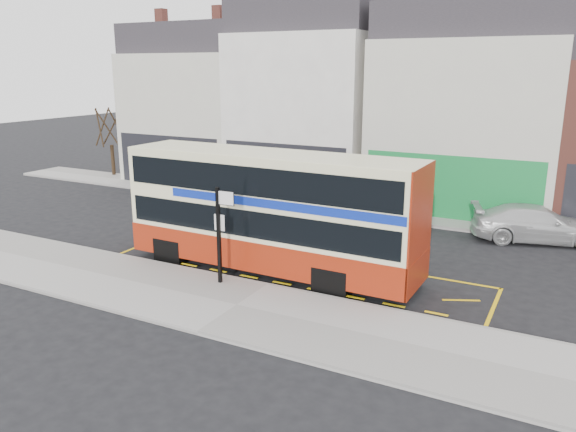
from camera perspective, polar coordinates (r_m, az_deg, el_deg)
The scene contains 14 objects.
ground at distance 19.40m, azimuth -1.52°, elevation -6.94°, with size 120.00×120.00×0.00m, color black.
pavement at distance 17.56m, azimuth -5.23°, elevation -9.16°, with size 40.00×4.00×0.15m, color #9E9B96.
kerb at distance 19.07m, azimuth -2.08°, elevation -7.10°, with size 40.00×0.15×0.15m, color gray.
far_pavement at distance 29.01m, azimuth 9.13°, elevation 0.46°, with size 50.00×3.00×0.15m, color #9E9B96.
road_markings at distance 20.72m, azimuth 0.65°, elevation -5.48°, with size 14.00×3.40×0.01m, color yellow, non-canonical shape.
terrace_far_left at distance 38.02m, azimuth -8.48°, elevation 11.13°, with size 8.00×8.01×10.80m.
terrace_left at distance 33.92m, azimuth 2.73°, elevation 11.68°, with size 8.00×8.01×11.80m.
terrace_green_shop at distance 31.22m, azimuth 18.12°, elevation 10.24°, with size 9.00×8.01×11.30m.
double_decker_bus at distance 19.92m, azimuth -1.71°, elevation 0.56°, with size 10.92×2.68×4.35m.
bus_stop_post at distance 18.65m, azimuth -6.89°, elevation -1.11°, with size 0.82×0.15×3.29m.
car_silver at distance 30.20m, azimuth -4.86°, elevation 2.34°, with size 1.61×3.99×1.36m, color silver.
car_grey at distance 27.07m, azimuth 9.41°, elevation 0.81°, with size 1.52×4.37×1.44m, color #47484F.
car_white at distance 26.08m, azimuth 23.94°, elevation -0.72°, with size 2.16×5.31×1.54m, color silver.
street_tree_left at distance 39.52m, azimuth -17.69°, elevation 9.54°, with size 2.72×2.72×5.87m.
Camera 1 is at (8.82, -15.70, 7.22)m, focal length 35.00 mm.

